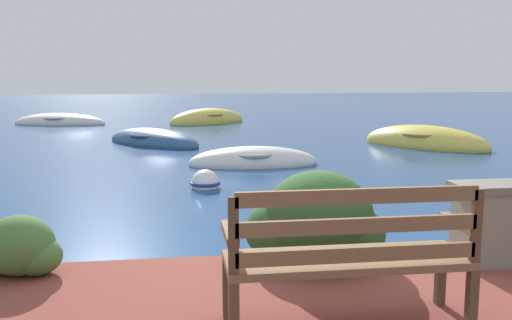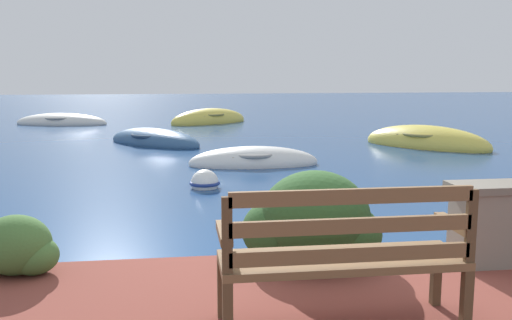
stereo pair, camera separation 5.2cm
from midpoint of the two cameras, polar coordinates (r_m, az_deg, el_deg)
ground_plane at (r=5.25m, az=5.30°, el=-11.37°), size 80.00×80.00×0.00m
park_bench at (r=3.60m, az=9.22°, el=-9.22°), size 1.54×0.48×0.93m
hedge_clump_far_left at (r=4.93m, az=-22.71°, el=-8.18°), size 0.70×0.50×0.48m
hedge_clump_left at (r=4.79m, az=5.99°, el=-6.34°), size 1.16×0.83×0.79m
rowboat_nearest at (r=11.04m, az=-0.11°, el=-0.22°), size 2.55×1.02×0.64m
rowboat_mid at (r=14.33m, az=16.75°, el=1.60°), size 2.94×3.23×0.90m
rowboat_far at (r=14.37m, az=-10.03°, el=1.80°), size 2.84×2.89×0.69m
rowboat_outer at (r=19.86m, az=-4.66°, el=3.90°), size 3.14×2.58×0.90m
rowboat_distant at (r=20.38m, az=-18.80°, el=3.54°), size 3.32×1.87×0.67m
mooring_buoy at (r=8.93m, az=-4.98°, el=-2.32°), size 0.48×0.48×0.44m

